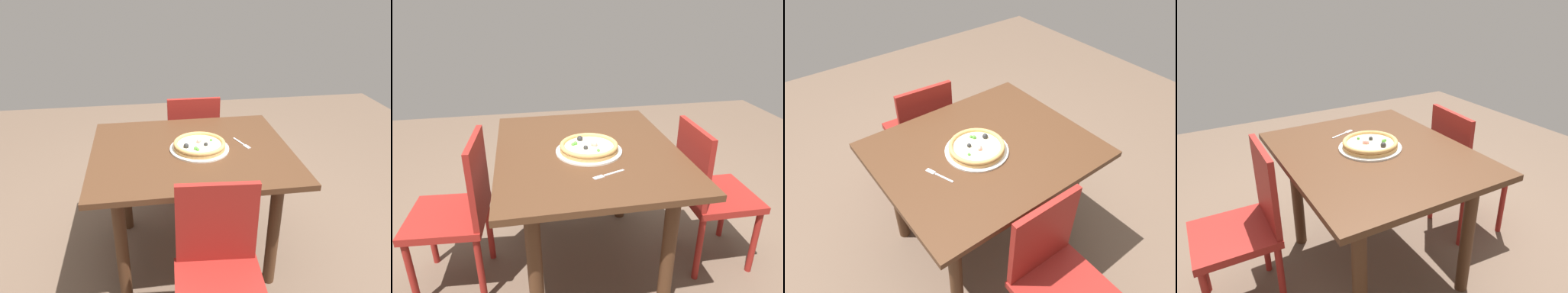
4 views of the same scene
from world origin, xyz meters
TOP-DOWN VIEW (x-y plane):
  - ground_plane at (0.00, 0.00)m, footprint 6.00×6.00m
  - dining_table at (0.00, 0.00)m, footprint 1.16×0.95m
  - chair_near at (-0.10, -0.69)m, footprint 0.41×0.41m
  - chair_far at (-0.03, 0.69)m, footprint 0.43×0.43m
  - plate at (-0.05, 0.00)m, footprint 0.35×0.35m
  - pizza at (-0.05, 0.00)m, footprint 0.30×0.30m
  - fork at (-0.32, -0.03)m, footprint 0.07×0.16m

SIDE VIEW (x-z plane):
  - ground_plane at x=0.00m, z-range 0.00..0.00m
  - chair_near at x=-0.10m, z-range 0.04..0.92m
  - chair_far at x=-0.03m, z-range 0.04..0.92m
  - dining_table at x=0.00m, z-range 0.25..1.01m
  - fork at x=-0.32m, z-range 0.76..0.76m
  - plate at x=-0.05m, z-range 0.76..0.77m
  - pizza at x=-0.05m, z-range 0.76..0.81m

